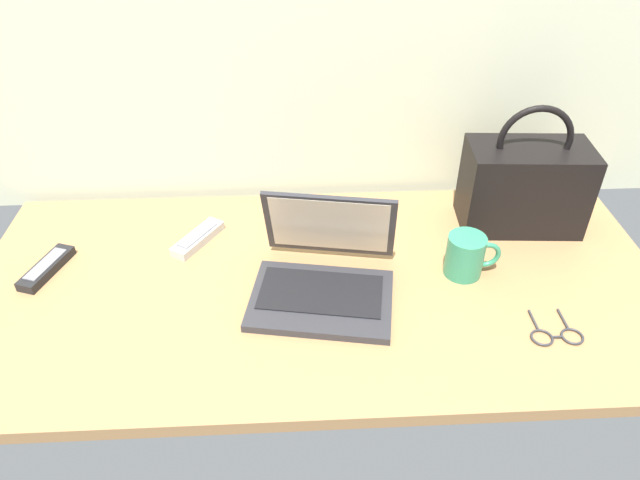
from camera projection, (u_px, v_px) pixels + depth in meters
name	position (u px, v px, depth m)	size (l,w,h in m)	color
desk	(320.00, 286.00, 1.36)	(1.60, 0.76, 0.03)	#A87A4C
laptop	(325.00, 273.00, 1.31)	(0.35, 0.34, 0.21)	#2D2D33
coffee_mug	(466.00, 255.00, 1.35)	(0.13, 0.09, 0.10)	#338C66
remote_control_near	(198.00, 238.00, 1.47)	(0.12, 0.16, 0.02)	#B7B7B7
remote_control_far	(47.00, 268.00, 1.38)	(0.10, 0.17, 0.02)	black
eyeglasses	(556.00, 335.00, 1.21)	(0.11, 0.10, 0.01)	#333338
handbag	(524.00, 185.00, 1.48)	(0.31, 0.18, 0.33)	black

